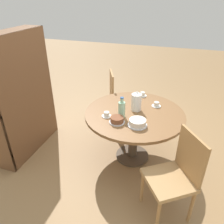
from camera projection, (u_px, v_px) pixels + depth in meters
ground_plane at (132, 156)px, 3.07m from camera, size 14.00×14.00×0.00m
dining_table at (134, 121)px, 2.79m from camera, size 1.25×1.25×0.71m
chair_a at (120, 97)px, 3.61m from camera, size 0.55×0.55×0.93m
chair_b at (175, 175)px, 2.10m from camera, size 0.58×0.58×0.93m
bookshelf at (22, 99)px, 2.88m from camera, size 1.06×0.28×1.64m
coffee_pot at (136, 102)px, 2.73m from camera, size 0.13×0.13×0.26m
water_bottle at (122, 109)px, 2.59m from camera, size 0.08×0.08×0.26m
cake_main at (137, 123)px, 2.45m from camera, size 0.22×0.22×0.08m
cake_second at (117, 120)px, 2.50m from camera, size 0.18×0.18×0.07m
cup_a at (156, 105)px, 2.86m from camera, size 0.12×0.12×0.06m
cup_b at (107, 115)px, 2.63m from camera, size 0.12×0.12×0.06m
cup_c at (142, 94)px, 3.14m from camera, size 0.12×0.12×0.06m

